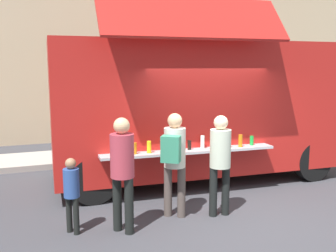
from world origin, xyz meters
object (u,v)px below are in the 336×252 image
Objects in this scene: food_truck_main at (195,106)px; trash_bin at (285,132)px; customer_rear_waiting at (122,165)px; child_near_queue at (72,189)px; customer_front_ordering at (220,157)px; customer_mid_with_backpack at (174,155)px.

food_truck_main reaches higher than trash_bin.
customer_rear_waiting is at bearing -131.62° from food_truck_main.
food_truck_main is 5.38× the size of child_near_queue.
customer_front_ordering is at bearing -136.84° from trash_bin.
customer_rear_waiting reaches higher than trash_bin.
customer_front_ordering is 1.47× the size of child_near_queue.
customer_mid_with_backpack is at bearing -20.35° from customer_rear_waiting.
food_truck_main reaches higher than customer_rear_waiting.
child_near_queue is (-7.29, -4.40, 0.27)m from trash_bin.
customer_mid_with_backpack is at bearing -142.15° from trash_bin.
trash_bin is at bearing -3.94° from child_near_queue.
child_near_queue is (-1.68, -0.04, -0.38)m from customer_mid_with_backpack.
trash_bin is 0.50× the size of customer_front_ordering.
customer_mid_with_backpack reaches higher than child_near_queue.
customer_rear_waiting is 1.51× the size of child_near_queue.
trash_bin is 8.05m from customer_rear_waiting.
trash_bin is 7.14m from customer_mid_with_backpack.
food_truck_main is 2.49m from customer_mid_with_backpack.
food_truck_main reaches higher than child_near_queue.
customer_front_ordering is 0.97× the size of customer_rear_waiting.
trash_bin is 8.52m from child_near_queue.
customer_mid_with_backpack is 1.73m from child_near_queue.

